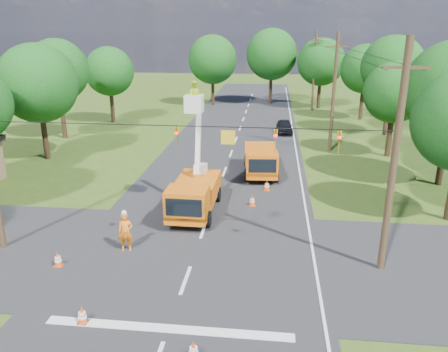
# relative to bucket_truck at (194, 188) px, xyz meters

# --- Properties ---
(ground) EXTENTS (140.00, 140.00, 0.00)m
(ground) POSITION_rel_bucket_truck_xyz_m (0.86, 12.87, -1.59)
(ground) COLOR #324E17
(ground) RESTS_ON ground
(road_main) EXTENTS (12.00, 100.00, 0.06)m
(road_main) POSITION_rel_bucket_truck_xyz_m (0.86, 12.87, -1.59)
(road_main) COLOR black
(road_main) RESTS_ON ground
(road_cross) EXTENTS (56.00, 10.00, 0.07)m
(road_cross) POSITION_rel_bucket_truck_xyz_m (0.86, -5.13, -1.59)
(road_cross) COLOR black
(road_cross) RESTS_ON ground
(stop_bar) EXTENTS (9.00, 0.45, 0.02)m
(stop_bar) POSITION_rel_bucket_truck_xyz_m (0.86, -10.33, -1.59)
(stop_bar) COLOR silver
(stop_bar) RESTS_ON ground
(edge_line) EXTENTS (0.12, 90.00, 0.02)m
(edge_line) POSITION_rel_bucket_truck_xyz_m (6.46, 12.87, -1.59)
(edge_line) COLOR silver
(edge_line) RESTS_ON ground
(bucket_truck) EXTENTS (2.48, 6.04, 7.57)m
(bucket_truck) POSITION_rel_bucket_truck_xyz_m (0.00, 0.00, 0.00)
(bucket_truck) COLOR #D2640E
(bucket_truck) RESTS_ON ground
(second_truck) EXTENTS (2.70, 6.04, 2.20)m
(second_truck) POSITION_rel_bucket_truck_xyz_m (3.56, 7.56, -0.44)
(second_truck) COLOR #D2640E
(second_truck) RESTS_ON ground
(ground_worker) EXTENTS (0.80, 0.61, 1.96)m
(ground_worker) POSITION_rel_bucket_truck_xyz_m (-2.50, -4.78, -0.61)
(ground_worker) COLOR orange
(ground_worker) RESTS_ON ground
(distant_car) EXTENTS (1.77, 3.99, 1.33)m
(distant_car) POSITION_rel_bucket_truck_xyz_m (5.55, 21.43, -0.92)
(distant_car) COLOR black
(distant_car) RESTS_ON ground
(traffic_cone_0) EXTENTS (0.38, 0.38, 0.71)m
(traffic_cone_0) POSITION_rel_bucket_truck_xyz_m (-2.31, -10.33, -1.23)
(traffic_cone_0) COLOR #E7450C
(traffic_cone_0) RESTS_ON ground
(traffic_cone_1) EXTENTS (0.38, 0.38, 0.71)m
(traffic_cone_1) POSITION_rel_bucket_truck_xyz_m (2.04, -11.68, -1.23)
(traffic_cone_1) COLOR #E7450C
(traffic_cone_1) RESTS_ON ground
(traffic_cone_2) EXTENTS (0.38, 0.38, 0.71)m
(traffic_cone_2) POSITION_rel_bucket_truck_xyz_m (3.26, 1.49, -1.23)
(traffic_cone_2) COLOR #E7450C
(traffic_cone_2) RESTS_ON ground
(traffic_cone_3) EXTENTS (0.38, 0.38, 0.71)m
(traffic_cone_3) POSITION_rel_bucket_truck_xyz_m (4.09, 4.29, -1.23)
(traffic_cone_3) COLOR #E7450C
(traffic_cone_3) RESTS_ON ground
(traffic_cone_4) EXTENTS (0.38, 0.38, 0.71)m
(traffic_cone_4) POSITION_rel_bucket_truck_xyz_m (-5.09, -6.57, -1.23)
(traffic_cone_4) COLOR #E7450C
(traffic_cone_4) RESTS_ON ground
(traffic_cone_7) EXTENTS (0.38, 0.38, 0.71)m
(traffic_cone_7) POSITION_rel_bucket_truck_xyz_m (4.33, 8.61, -1.23)
(traffic_cone_7) COLOR #E7450C
(traffic_cone_7) RESTS_ON ground
(pole_right_near) EXTENTS (1.80, 0.30, 10.00)m
(pole_right_near) POSITION_rel_bucket_truck_xyz_m (9.36, -5.13, 3.52)
(pole_right_near) COLOR #4C3823
(pole_right_near) RESTS_ON ground
(pole_right_mid) EXTENTS (1.80, 0.30, 10.00)m
(pole_right_mid) POSITION_rel_bucket_truck_xyz_m (9.36, 14.87, 3.52)
(pole_right_mid) COLOR #4C3823
(pole_right_mid) RESTS_ON ground
(pole_right_far) EXTENTS (1.80, 0.30, 10.00)m
(pole_right_far) POSITION_rel_bucket_truck_xyz_m (9.36, 34.87, 3.52)
(pole_right_far) COLOR #4C3823
(pole_right_far) RESTS_ON ground
(signal_span) EXTENTS (18.00, 0.29, 1.07)m
(signal_span) POSITION_rel_bucket_truck_xyz_m (3.09, -5.14, 4.29)
(signal_span) COLOR black
(signal_span) RESTS_ON ground
(tree_left_d) EXTENTS (6.20, 6.20, 9.24)m
(tree_left_d) POSITION_rel_bucket_truck_xyz_m (-14.14, 9.87, 4.54)
(tree_left_d) COLOR #382616
(tree_left_d) RESTS_ON ground
(tree_left_e) EXTENTS (5.80, 5.80, 9.41)m
(tree_left_e) POSITION_rel_bucket_truck_xyz_m (-15.94, 16.87, 4.90)
(tree_left_e) COLOR #382616
(tree_left_e) RESTS_ON ground
(tree_left_f) EXTENTS (5.40, 5.40, 8.40)m
(tree_left_f) POSITION_rel_bucket_truck_xyz_m (-13.94, 24.87, 4.10)
(tree_left_f) COLOR #382616
(tree_left_f) RESTS_ON ground
(tree_right_c) EXTENTS (5.00, 5.00, 7.83)m
(tree_right_c) POSITION_rel_bucket_truck_xyz_m (14.06, 13.87, 3.72)
(tree_right_c) COLOR #382616
(tree_right_c) RESTS_ON ground
(tree_right_d) EXTENTS (6.00, 6.00, 9.70)m
(tree_right_d) POSITION_rel_bucket_truck_xyz_m (15.66, 21.87, 5.09)
(tree_right_d) COLOR #382616
(tree_right_d) RESTS_ON ground
(tree_right_e) EXTENTS (5.60, 5.60, 8.63)m
(tree_right_e) POSITION_rel_bucket_truck_xyz_m (14.66, 29.87, 4.22)
(tree_right_e) COLOR #382616
(tree_right_e) RESTS_ON ground
(tree_far_a) EXTENTS (6.60, 6.60, 9.50)m
(tree_far_a) POSITION_rel_bucket_truck_xyz_m (-4.14, 37.87, 4.60)
(tree_far_a) COLOR #382616
(tree_far_a) RESTS_ON ground
(tree_far_b) EXTENTS (7.00, 7.00, 10.32)m
(tree_far_b) POSITION_rel_bucket_truck_xyz_m (3.86, 39.87, 5.22)
(tree_far_b) COLOR #382616
(tree_far_b) RESTS_ON ground
(tree_far_c) EXTENTS (6.20, 6.20, 9.18)m
(tree_far_c) POSITION_rel_bucket_truck_xyz_m (10.36, 36.87, 4.47)
(tree_far_c) COLOR #382616
(tree_far_c) RESTS_ON ground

